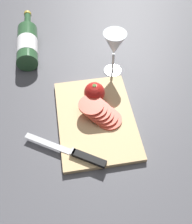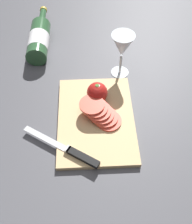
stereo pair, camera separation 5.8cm
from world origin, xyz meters
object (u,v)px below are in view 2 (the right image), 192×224
object	(u,v)px
whole_tomato	(97,93)
tomato_slice_stack_near	(100,112)
wine_glass	(122,47)
wine_bottle	(39,39)
knife	(76,154)

from	to	relation	value
whole_tomato	tomato_slice_stack_near	size ratio (longest dim) A/B	0.53
wine_glass	whole_tomato	xyz separation A→B (m)	(0.14, -0.09, -0.07)
wine_bottle	whole_tomato	bearing A→B (deg)	35.92
wine_glass	knife	xyz separation A→B (m)	(0.35, -0.16, -0.10)
wine_bottle	whole_tomato	xyz separation A→B (m)	(0.30, 0.22, 0.01)
wine_bottle	whole_tomato	distance (m)	0.37
wine_glass	knife	size ratio (longest dim) A/B	0.73
wine_glass	knife	distance (m)	0.40
wine_bottle	wine_glass	world-z (taller)	wine_glass
knife	whole_tomato	bearing A→B (deg)	-76.92
tomato_slice_stack_near	whole_tomato	bearing A→B (deg)	-174.76
wine_glass	tomato_slice_stack_near	xyz separation A→B (m)	(0.21, -0.09, -0.08)
wine_bottle	knife	xyz separation A→B (m)	(0.51, 0.15, -0.02)
knife	wine_glass	bearing A→B (deg)	-82.98
whole_tomato	knife	bearing A→B (deg)	-19.27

